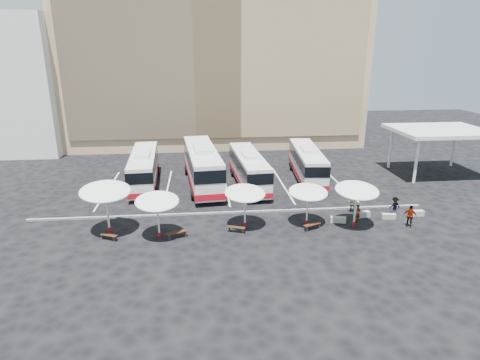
{
  "coord_description": "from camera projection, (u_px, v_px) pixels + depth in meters",
  "views": [
    {
      "loc": [
        -2.4,
        -31.57,
        13.4
      ],
      "look_at": [
        1.0,
        3.0,
        2.2
      ],
      "focal_mm": 30.0,
      "sensor_mm": 36.0,
      "label": 1
    }
  ],
  "objects": [
    {
      "name": "bus_1",
      "position": [
        202.0,
        164.0,
        41.59
      ],
      "size": [
        4.18,
        13.73,
        4.29
      ],
      "rotation": [
        0.0,
        0.0,
        0.1
      ],
      "color": "silver",
      "rests_on": "ground"
    },
    {
      "name": "bus_3",
      "position": [
        307.0,
        162.0,
        43.59
      ],
      "size": [
        3.48,
        11.79,
        3.69
      ],
      "rotation": [
        0.0,
        0.0,
        -0.09
      ],
      "color": "silver",
      "rests_on": "ground"
    },
    {
      "name": "bay_lines",
      "position": [
        226.0,
        186.0,
        41.81
      ],
      "size": [
        24.15,
        12.0,
        0.01
      ],
      "color": "white",
      "rests_on": "ground"
    },
    {
      "name": "sunshade_4",
      "position": [
        357.0,
        190.0,
        31.28
      ],
      "size": [
        3.4,
        3.44,
        3.56
      ],
      "rotation": [
        0.0,
        0.0,
        -0.0
      ],
      "color": "silver",
      "rests_on": "ground"
    },
    {
      "name": "wood_bench_3",
      "position": [
        312.0,
        225.0,
        31.46
      ],
      "size": [
        1.51,
        0.96,
        0.45
      ],
      "rotation": [
        0.0,
        0.0,
        0.42
      ],
      "color": "black",
      "rests_on": "ground"
    },
    {
      "name": "service_canopy",
      "position": [
        440.0,
        132.0,
        44.45
      ],
      "size": [
        10.0,
        8.0,
        5.2
      ],
      "color": "silver",
      "rests_on": "ground"
    },
    {
      "name": "wood_bench_2",
      "position": [
        236.0,
        228.0,
        31.0
      ],
      "size": [
        1.44,
        0.85,
        0.43
      ],
      "rotation": [
        0.0,
        0.0,
        -0.36
      ],
      "color": "black",
      "rests_on": "ground"
    },
    {
      "name": "passenger_0",
      "position": [
        358.0,
        214.0,
        32.65
      ],
      "size": [
        0.67,
        0.62,
        1.53
      ],
      "primitive_type": "imported",
      "rotation": [
        0.0,
        0.0,
        0.6
      ],
      "color": "black",
      "rests_on": "ground"
    },
    {
      "name": "conc_bench_1",
      "position": [
        362.0,
        214.0,
        33.83
      ],
      "size": [
        1.38,
        0.68,
        0.5
      ],
      "primitive_type": "cube",
      "rotation": [
        0.0,
        0.0,
        0.19
      ],
      "color": "gray",
      "rests_on": "ground"
    },
    {
      "name": "sunshade_3",
      "position": [
        308.0,
        192.0,
        31.7
      ],
      "size": [
        3.22,
        3.26,
        3.24
      ],
      "rotation": [
        0.0,
        0.0,
        -0.04
      ],
      "color": "silver",
      "rests_on": "ground"
    },
    {
      "name": "bus_2",
      "position": [
        249.0,
        168.0,
        41.46
      ],
      "size": [
        3.25,
        11.72,
        3.68
      ],
      "rotation": [
        0.0,
        0.0,
        0.07
      ],
      "color": "silver",
      "rests_on": "ground"
    },
    {
      "name": "sunshade_0",
      "position": [
        105.0,
        191.0,
        30.02
      ],
      "size": [
        4.86,
        4.89,
        3.97
      ],
      "rotation": [
        0.0,
        0.0,
        0.35
      ],
      "color": "silver",
      "rests_on": "ground"
    },
    {
      "name": "passenger_2",
      "position": [
        410.0,
        216.0,
        31.87
      ],
      "size": [
        1.12,
        0.92,
        1.79
      ],
      "primitive_type": "imported",
      "rotation": [
        0.0,
        0.0,
        -0.54
      ],
      "color": "black",
      "rests_on": "ground"
    },
    {
      "name": "wood_bench_0",
      "position": [
        109.0,
        236.0,
        29.74
      ],
      "size": [
        1.35,
        0.87,
        0.4
      ],
      "rotation": [
        0.0,
        0.0,
        -0.43
      ],
      "color": "black",
      "rests_on": "ground"
    },
    {
      "name": "sunshade_1",
      "position": [
        157.0,
        201.0,
        29.41
      ],
      "size": [
        3.81,
        3.85,
        3.39
      ],
      "rotation": [
        0.0,
        0.0,
        0.2
      ],
      "color": "silver",
      "rests_on": "ground"
    },
    {
      "name": "passenger_3",
      "position": [
        395.0,
        206.0,
        34.22
      ],
      "size": [
        1.1,
        0.74,
        1.58
      ],
      "primitive_type": "imported",
      "rotation": [
        0.0,
        0.0,
        3.3
      ],
      "color": "black",
      "rests_on": "ground"
    },
    {
      "name": "ground",
      "position": [
        232.0,
        216.0,
        34.24
      ],
      "size": [
        120.0,
        120.0,
        0.0
      ],
      "primitive_type": "plane",
      "color": "black",
      "rests_on": "ground"
    },
    {
      "name": "curb_divider",
      "position": [
        231.0,
        212.0,
        34.69
      ],
      "size": [
        34.0,
        0.25,
        0.15
      ],
      "primitive_type": "cube",
      "color": "black",
      "rests_on": "ground"
    },
    {
      "name": "wood_bench_1",
      "position": [
        177.0,
        233.0,
        30.02
      ],
      "size": [
        1.63,
        1.05,
        0.49
      ],
      "rotation": [
        0.0,
        0.0,
        0.43
      ],
      "color": "black",
      "rests_on": "ground"
    },
    {
      "name": "sandstone_building",
      "position": [
        215.0,
        56.0,
        60.55
      ],
      "size": [
        42.0,
        18.25,
        29.6
      ],
      "color": "tan",
      "rests_on": "ground"
    },
    {
      "name": "passenger_1",
      "position": [
        353.0,
        203.0,
        34.86
      ],
      "size": [
        1.0,
        0.94,
        1.63
      ],
      "primitive_type": "imported",
      "rotation": [
        0.0,
        0.0,
        2.61
      ],
      "color": "black",
      "rests_on": "ground"
    },
    {
      "name": "apartment_block",
      "position": [
        14.0,
        84.0,
        55.39
      ],
      "size": [
        14.0,
        14.0,
        18.0
      ],
      "primitive_type": "cube",
      "color": "silver",
      "rests_on": "ground"
    },
    {
      "name": "bus_0",
      "position": [
        144.0,
        167.0,
        41.6
      ],
      "size": [
        3.26,
        11.86,
        3.72
      ],
      "rotation": [
        0.0,
        0.0,
        0.06
      ],
      "color": "silver",
      "rests_on": "ground"
    },
    {
      "name": "conc_bench_2",
      "position": [
        389.0,
        216.0,
        33.55
      ],
      "size": [
        1.18,
        0.53,
        0.43
      ],
      "primitive_type": "cube",
      "rotation": [
        0.0,
        0.0,
        -0.14
      ],
      "color": "gray",
      "rests_on": "ground"
    },
    {
      "name": "conc_bench_3",
      "position": [
        416.0,
        213.0,
        34.13
      ],
      "size": [
        1.26,
        0.46,
        0.47
      ],
      "primitive_type": "cube",
      "rotation": [
        0.0,
        0.0,
        -0.04
      ],
      "color": "gray",
      "rests_on": "ground"
    },
    {
      "name": "sunshade_2",
      "position": [
        245.0,
        193.0,
        31.18
      ],
      "size": [
        3.81,
        3.84,
        3.35
      ],
      "rotation": [
        0.0,
        0.0,
        0.21
      ],
      "color": "silver",
      "rests_on": "ground"
    },
    {
      "name": "conc_bench_0",
      "position": [
        338.0,
        220.0,
        32.83
      ],
      "size": [
        1.3,
        0.7,
        0.47
      ],
      "primitive_type": "cube",
      "rotation": [
        0.0,
        0.0,
        -0.25
      ],
      "color": "gray",
      "rests_on": "ground"
    }
  ]
}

